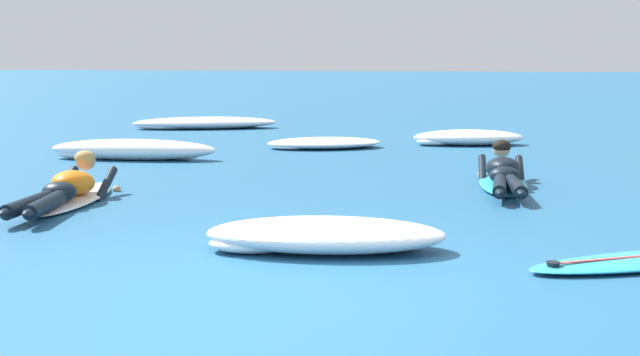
{
  "coord_description": "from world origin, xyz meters",
  "views": [
    {
      "loc": [
        1.18,
        -5.16,
        1.51
      ],
      "look_at": [
        -0.46,
        3.92,
        0.19
      ],
      "focal_mm": 48.94,
      "sensor_mm": 36.0,
      "label": 1
    }
  ],
  "objects": [
    {
      "name": "ground_plane",
      "position": [
        0.0,
        10.0,
        0.0
      ],
      "size": [
        120.0,
        120.0,
        0.0
      ],
      "primitive_type": "plane",
      "color": "#235B84"
    },
    {
      "name": "whitewater_far_band",
      "position": [
        0.06,
        1.31,
        0.12
      ],
      "size": [
        1.93,
        1.0,
        0.25
      ],
      "color": "white",
      "rests_on": "ground"
    },
    {
      "name": "whitewater_front",
      "position": [
        -3.64,
        6.56,
        0.14
      ],
      "size": [
        2.45,
        0.76,
        0.3
      ],
      "color": "white",
      "rests_on": "ground"
    },
    {
      "name": "whitewater_mid_left",
      "position": [
        1.05,
        9.47,
        0.12
      ],
      "size": [
        1.94,
        1.12,
        0.25
      ],
      "color": "white",
      "rests_on": "ground"
    },
    {
      "name": "surfer_near",
      "position": [
        -2.84,
        2.88,
        0.14
      ],
      "size": [
        0.7,
        2.44,
        0.55
      ],
      "color": "white",
      "rests_on": "ground"
    },
    {
      "name": "surfer_far",
      "position": [
        1.5,
        4.84,
        0.14
      ],
      "size": [
        0.58,
        2.55,
        0.54
      ],
      "color": "#2DB2D1",
      "rests_on": "ground"
    },
    {
      "name": "whitewater_back",
      "position": [
        -4.23,
        11.75,
        0.11
      ],
      "size": [
        3.01,
        1.71,
        0.24
      ],
      "color": "white",
      "rests_on": "ground"
    },
    {
      "name": "whitewater_mid_right",
      "position": [
        -1.22,
        8.58,
        0.08
      ],
      "size": [
        2.04,
        1.5,
        0.17
      ],
      "color": "white",
      "rests_on": "ground"
    }
  ]
}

